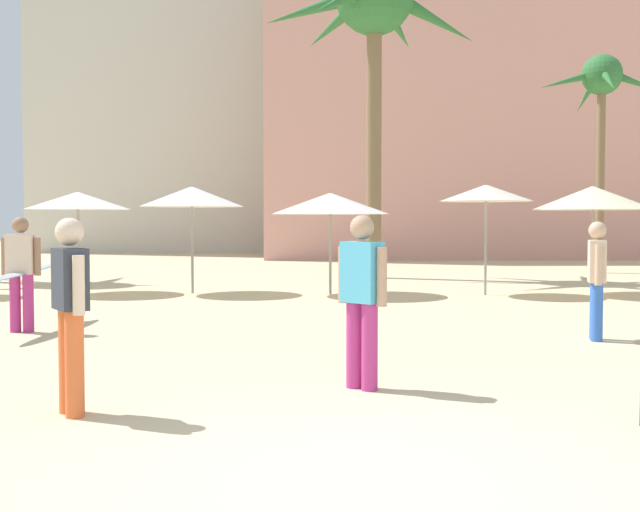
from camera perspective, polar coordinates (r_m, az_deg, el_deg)
name	(u,v)px	position (r m, az deg, el deg)	size (l,w,h in m)	color
ground	(364,477)	(5.39, 3.17, -15.50)	(120.00, 120.00, 0.00)	beige
hotel_pink	(511,114)	(40.10, 13.49, 9.83)	(23.42, 10.42, 13.62)	#DB9989
palm_tree_far_left	(601,91)	(27.31, 19.51, 11.09)	(4.18, 3.99, 6.95)	brown
palm_tree_left	(373,12)	(24.09, 3.85, 17.02)	(6.40, 6.05, 9.31)	brown
cafe_umbrella_1	(486,193)	(18.24, 11.80, 4.43)	(2.08, 2.08, 2.48)	gray
cafe_umbrella_2	(78,201)	(19.08, -16.95, 3.81)	(2.38, 2.38, 2.33)	gray
cafe_umbrella_3	(330,204)	(17.96, 0.74, 3.78)	(2.67, 2.67, 2.30)	gray
cafe_umbrella_5	(593,198)	(18.95, 18.94, 3.95)	(2.67, 2.67, 2.45)	gray
cafe_umbrella_7	(192,197)	(18.50, -9.16, 4.22)	(2.37, 2.37, 2.46)	gray
person_far_right	(24,270)	(12.78, -20.46, -0.93)	(0.61, 3.00, 1.73)	#B7337F
person_mid_left	(71,307)	(7.15, -17.43, -3.51)	(0.40, 0.56, 1.70)	orange
person_far_left	(362,294)	(7.87, 3.02, -2.74)	(0.50, 0.49, 1.73)	#B7337F
person_near_right	(597,276)	(11.73, 19.21, -1.33)	(0.32, 0.60, 1.66)	blue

